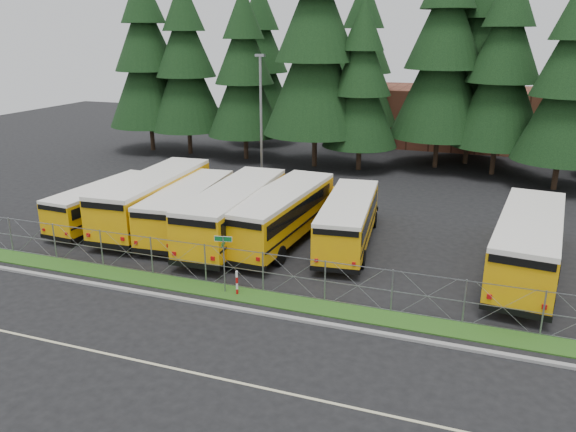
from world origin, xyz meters
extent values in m
plane|color=black|center=(0.00, 0.00, 0.00)|extent=(120.00, 120.00, 0.00)
cube|color=gray|center=(0.00, -3.10, 0.06)|extent=(50.00, 0.25, 0.12)
cube|color=#244C15|center=(0.00, -1.70, 0.03)|extent=(50.00, 1.40, 0.06)
cube|color=beige|center=(0.00, -8.00, 0.01)|extent=(50.00, 0.12, 0.01)
cube|color=brown|center=(6.00, 40.00, 3.00)|extent=(22.00, 10.00, 6.00)
cylinder|color=gray|center=(-2.65, -1.69, 1.40)|extent=(0.06, 0.06, 2.80)
cube|color=#0D5F27|center=(-2.65, -1.69, 2.68)|extent=(0.79, 0.16, 0.22)
cube|color=white|center=(-2.65, -1.69, 2.68)|extent=(0.83, 0.16, 0.26)
cube|color=#0D5F27|center=(-2.65, -1.69, 2.44)|extent=(0.12, 0.55, 0.18)
cylinder|color=#B20C0C|center=(-2.01, -1.73, 0.60)|extent=(0.11, 0.11, 1.20)
cylinder|color=gray|center=(-7.75, 15.40, 5.00)|extent=(0.20, 0.20, 10.00)
cube|color=gray|center=(-7.75, 15.40, 10.05)|extent=(0.70, 0.35, 0.18)
camera|label=1|loc=(8.18, -23.18, 11.60)|focal=35.00mm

